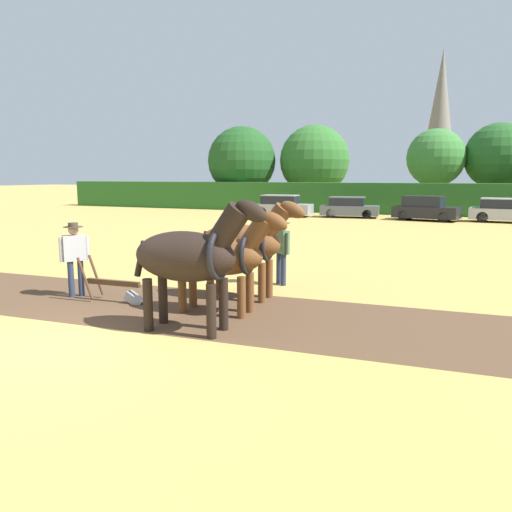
{
  "coord_description": "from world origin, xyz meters",
  "views": [
    {
      "loc": [
        6.29,
        -6.11,
        2.89
      ],
      "look_at": [
        1.94,
        4.08,
        1.1
      ],
      "focal_mm": 35.0,
      "sensor_mm": 36.0,
      "label": 1
    }
  ],
  "objects_px": {
    "draft_horse_lead_right": "(221,255)",
    "parked_car_left": "(349,208)",
    "tree_center_left": "(436,158)",
    "parked_car_far_left": "(282,206)",
    "draft_horse_lead_left": "(191,256)",
    "parked_car_center": "(506,211)",
    "tree_far_left": "(242,161)",
    "tree_left": "(314,160)",
    "draft_horse_trail_left": "(244,243)",
    "parked_car_center_left": "(425,209)",
    "tree_center": "(499,156)",
    "farmer_beside_team": "(281,246)",
    "church_spire": "(440,121)",
    "plow": "(118,289)",
    "farmer_at_plow": "(75,253)"
  },
  "relations": [
    {
      "from": "tree_center_left",
      "to": "draft_horse_trail_left",
      "type": "height_order",
      "value": "tree_center_left"
    },
    {
      "from": "parked_car_center_left",
      "to": "farmer_at_plow",
      "type": "bearing_deg",
      "value": -93.2
    },
    {
      "from": "parked_car_far_left",
      "to": "parked_car_center_left",
      "type": "distance_m",
      "value": 9.75
    },
    {
      "from": "tree_center_left",
      "to": "parked_car_center_left",
      "type": "relative_size",
      "value": 1.54
    },
    {
      "from": "tree_center_left",
      "to": "parked_car_far_left",
      "type": "xyz_separation_m",
      "value": [
        -9.62,
        -9.76,
        -3.58
      ]
    },
    {
      "from": "parked_car_far_left",
      "to": "parked_car_left",
      "type": "distance_m",
      "value": 4.73
    },
    {
      "from": "draft_horse_trail_left",
      "to": "parked_car_center_left",
      "type": "distance_m",
      "value": 23.73
    },
    {
      "from": "tree_center_left",
      "to": "parked_car_far_left",
      "type": "height_order",
      "value": "tree_center_left"
    },
    {
      "from": "tree_far_left",
      "to": "parked_car_center_left",
      "type": "height_order",
      "value": "tree_far_left"
    },
    {
      "from": "draft_horse_trail_left",
      "to": "farmer_beside_team",
      "type": "xyz_separation_m",
      "value": [
        0.29,
        1.74,
        -0.29
      ]
    },
    {
      "from": "tree_far_left",
      "to": "draft_horse_lead_left",
      "type": "distance_m",
      "value": 37.25
    },
    {
      "from": "parked_car_left",
      "to": "draft_horse_trail_left",
      "type": "bearing_deg",
      "value": -89.76
    },
    {
      "from": "tree_center_left",
      "to": "plow",
      "type": "height_order",
      "value": "tree_center_left"
    },
    {
      "from": "tree_center_left",
      "to": "tree_center",
      "type": "distance_m",
      "value": 4.73
    },
    {
      "from": "tree_center_left",
      "to": "farmer_at_plow",
      "type": "bearing_deg",
      "value": -99.77
    },
    {
      "from": "tree_center_left",
      "to": "draft_horse_lead_left",
      "type": "height_order",
      "value": "tree_center_left"
    },
    {
      "from": "tree_center_left",
      "to": "farmer_beside_team",
      "type": "distance_m",
      "value": 31.35
    },
    {
      "from": "draft_horse_lead_right",
      "to": "parked_car_left",
      "type": "xyz_separation_m",
      "value": [
        -2.95,
        25.36,
        -0.55
      ]
    },
    {
      "from": "tree_center_left",
      "to": "church_spire",
      "type": "bearing_deg",
      "value": 93.07
    },
    {
      "from": "draft_horse_lead_right",
      "to": "plow",
      "type": "height_order",
      "value": "draft_horse_lead_right"
    },
    {
      "from": "tree_left",
      "to": "draft_horse_lead_right",
      "type": "distance_m",
      "value": 35.83
    },
    {
      "from": "tree_left",
      "to": "tree_center_left",
      "type": "height_order",
      "value": "tree_left"
    },
    {
      "from": "tree_center_left",
      "to": "parked_car_far_left",
      "type": "distance_m",
      "value": 14.16
    },
    {
      "from": "church_spire",
      "to": "parked_car_center_left",
      "type": "xyz_separation_m",
      "value": [
        1.6,
        -36.79,
        -9.16
      ]
    },
    {
      "from": "draft_horse_lead_left",
      "to": "draft_horse_trail_left",
      "type": "distance_m",
      "value": 2.71
    },
    {
      "from": "tree_left",
      "to": "parked_car_center",
      "type": "distance_m",
      "value": 18.1
    },
    {
      "from": "tree_far_left",
      "to": "parked_car_left",
      "type": "xyz_separation_m",
      "value": [
        11.61,
        -7.42,
        -3.52
      ]
    },
    {
      "from": "parked_car_center",
      "to": "tree_center",
      "type": "bearing_deg",
      "value": 95.73
    },
    {
      "from": "tree_left",
      "to": "draft_horse_trail_left",
      "type": "distance_m",
      "value": 34.5
    },
    {
      "from": "plow",
      "to": "parked_car_center",
      "type": "height_order",
      "value": "parked_car_center"
    },
    {
      "from": "draft_horse_lead_left",
      "to": "parked_car_center_left",
      "type": "bearing_deg",
      "value": 82.47
    },
    {
      "from": "tree_left",
      "to": "draft_horse_lead_left",
      "type": "xyz_separation_m",
      "value": [
        8.36,
        -36.09,
        -2.82
      ]
    },
    {
      "from": "church_spire",
      "to": "farmer_at_plow",
      "type": "bearing_deg",
      "value": -94.09
    },
    {
      "from": "parked_car_left",
      "to": "church_spire",
      "type": "bearing_deg",
      "value": 77.89
    },
    {
      "from": "parked_car_left",
      "to": "parked_car_center",
      "type": "bearing_deg",
      "value": -6.06
    },
    {
      "from": "parked_car_far_left",
      "to": "farmer_beside_team",
      "type": "bearing_deg",
      "value": -73.17
    },
    {
      "from": "tree_far_left",
      "to": "parked_car_center",
      "type": "bearing_deg",
      "value": -18.88
    },
    {
      "from": "draft_horse_lead_left",
      "to": "plow",
      "type": "bearing_deg",
      "value": 152.41
    },
    {
      "from": "draft_horse_lead_left",
      "to": "parked_car_left",
      "type": "bearing_deg",
      "value": 93.44
    },
    {
      "from": "tree_center_left",
      "to": "tree_center",
      "type": "relative_size",
      "value": 0.95
    },
    {
      "from": "tree_left",
      "to": "draft_horse_lead_left",
      "type": "distance_m",
      "value": 37.15
    },
    {
      "from": "draft_horse_lead_right",
      "to": "parked_car_center_left",
      "type": "height_order",
      "value": "draft_horse_lead_right"
    },
    {
      "from": "farmer_beside_team",
      "to": "parked_car_center",
      "type": "xyz_separation_m",
      "value": [
        6.63,
        22.36,
        -0.31
      ]
    },
    {
      "from": "tree_far_left",
      "to": "parked_car_left",
      "type": "height_order",
      "value": "tree_far_left"
    },
    {
      "from": "farmer_beside_team",
      "to": "parked_car_left",
      "type": "height_order",
      "value": "farmer_beside_team"
    },
    {
      "from": "tree_center_left",
      "to": "farmer_beside_team",
      "type": "bearing_deg",
      "value": -93.33
    },
    {
      "from": "farmer_beside_team",
      "to": "parked_car_far_left",
      "type": "bearing_deg",
      "value": 56.93
    },
    {
      "from": "draft_horse_lead_right",
      "to": "parked_car_center",
      "type": "xyz_separation_m",
      "value": [
        6.85,
        25.46,
        -0.51
      ]
    },
    {
      "from": "tree_far_left",
      "to": "parked_car_far_left",
      "type": "distance_m",
      "value": 11.4
    },
    {
      "from": "tree_far_left",
      "to": "tree_center_left",
      "type": "distance_m",
      "value": 16.66
    }
  ]
}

